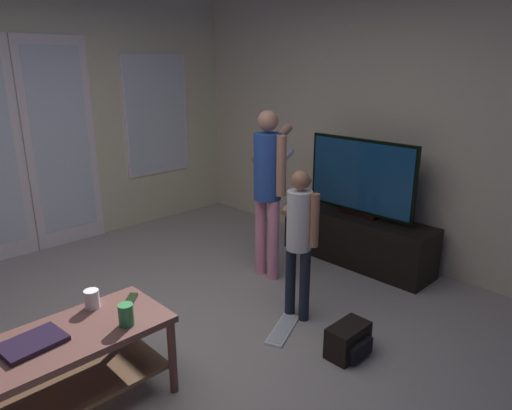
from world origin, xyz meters
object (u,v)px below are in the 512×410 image
(cup_by_laptop, at_px, (92,299))
(tv_remote_black, at_px, (130,301))
(backpack, at_px, (349,341))
(coffee_table, at_px, (68,358))
(person_adult, at_px, (269,180))
(person_child, at_px, (300,232))
(tv_stand, at_px, (357,239))
(flat_screen_tv, at_px, (361,178))
(loose_keyboard, at_px, (283,329))
(laptop_closed, at_px, (32,343))
(cup_near_edge, at_px, (126,315))

(cup_by_laptop, relative_size, tv_remote_black, 0.65)
(cup_by_laptop, bearing_deg, backpack, -34.60)
(coffee_table, distance_m, person_adult, 2.19)
(coffee_table, xyz_separation_m, person_child, (1.70, -0.17, 0.33))
(coffee_table, distance_m, tv_stand, 2.91)
(flat_screen_tv, xyz_separation_m, tv_remote_black, (-2.47, -0.04, -0.33))
(loose_keyboard, bearing_deg, coffee_table, 170.85)
(coffee_table, bearing_deg, tv_remote_black, 9.44)
(person_child, distance_m, backpack, 0.83)
(laptop_closed, height_order, cup_by_laptop, cup_by_laptop)
(cup_near_edge, bearing_deg, laptop_closed, 159.64)
(person_child, height_order, backpack, person_child)
(laptop_closed, xyz_separation_m, cup_near_edge, (0.44, -0.16, 0.05))
(person_adult, bearing_deg, laptop_closed, -167.84)
(coffee_table, height_order, laptop_closed, laptop_closed)
(backpack, relative_size, laptop_closed, 1.02)
(person_child, xyz_separation_m, cup_by_laptop, (-1.46, 0.35, -0.13))
(backpack, distance_m, cup_near_edge, 1.49)
(tv_remote_black, bearing_deg, cup_near_edge, -167.12)
(backpack, distance_m, cup_by_laptop, 1.68)
(person_child, relative_size, loose_keyboard, 2.57)
(person_child, height_order, cup_near_edge, person_child)
(person_adult, bearing_deg, loose_keyboard, -128.89)
(laptop_closed, xyz_separation_m, cup_by_laptop, (0.39, 0.15, 0.04))
(tv_stand, xyz_separation_m, person_adult, (-0.84, 0.40, 0.67))
(laptop_closed, bearing_deg, cup_near_edge, -26.00)
(loose_keyboard, bearing_deg, person_adult, 51.11)
(tv_stand, distance_m, backpack, 1.59)
(loose_keyboard, xyz_separation_m, cup_near_edge, (-1.18, 0.10, 0.57))
(tv_remote_black, bearing_deg, laptop_closed, 140.76)
(person_adult, distance_m, backpack, 1.56)
(coffee_table, relative_size, person_child, 0.94)
(loose_keyboard, bearing_deg, laptop_closed, 170.83)
(tv_stand, distance_m, person_adult, 1.15)
(coffee_table, height_order, cup_by_laptop, cup_by_laptop)
(person_child, height_order, loose_keyboard, person_child)
(person_adult, bearing_deg, tv_stand, -25.41)
(coffee_table, relative_size, cup_near_edge, 8.78)
(loose_keyboard, relative_size, cup_near_edge, 3.65)
(tv_stand, relative_size, laptop_closed, 5.01)
(backpack, bearing_deg, laptop_closed, 155.97)
(flat_screen_tv, bearing_deg, loose_keyboard, -166.61)
(tv_stand, height_order, cup_by_laptop, cup_by_laptop)
(loose_keyboard, bearing_deg, cup_near_edge, 175.28)
(flat_screen_tv, height_order, person_child, flat_screen_tv)
(flat_screen_tv, distance_m, person_adult, 0.93)
(backpack, height_order, cup_by_laptop, cup_by_laptop)
(flat_screen_tv, bearing_deg, laptop_closed, -178.49)
(person_child, bearing_deg, loose_keyboard, -165.16)
(flat_screen_tv, distance_m, cup_by_laptop, 2.68)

